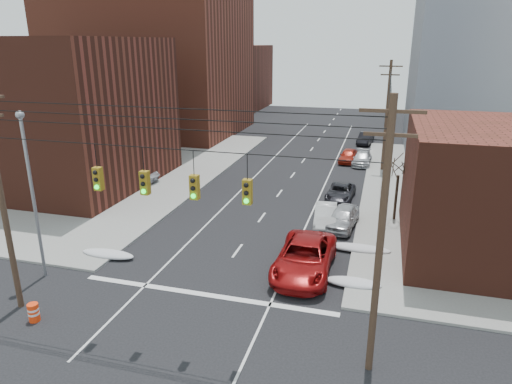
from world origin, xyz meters
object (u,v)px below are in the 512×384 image
Objects in this scene: lot_car_d at (119,162)px; parked_car_d at (362,159)px; parked_car_b at (326,215)px; construction_barrel at (34,312)px; lot_car_a at (95,185)px; parked_car_f at (366,138)px; parked_car_e at (348,156)px; parked_car_a at (343,217)px; red_pickup at (305,258)px; lot_car_c at (69,180)px; parked_car_c at (341,192)px; lot_car_b at (131,173)px.

parked_car_d is at bearing -66.07° from lot_car_d.
parked_car_b is 19.66m from construction_barrel.
lot_car_d is at bearing 32.35° from lot_car_a.
parked_car_b is 0.97× the size of parked_car_f.
parked_car_a is at bearing -81.84° from parked_car_e.
red_pickup is 1.58× the size of parked_car_e.
parked_car_f reaches higher than parked_car_b.
parked_car_f is at bearing -35.92° from lot_car_c.
lot_car_c is at bearing 156.86° from red_pickup.
parked_car_c is at bearing -74.50° from lot_car_c.
lot_car_b is 22.65m from construction_barrel.
lot_car_b is (-19.03, 5.66, 0.20)m from parked_car_b.
lot_car_c is (-23.85, -3.55, 0.14)m from parked_car_c.
parked_car_b is at bearing -85.59° from parked_car_e.
red_pickup reaches higher than parked_car_d.
lot_car_d is (-22.44, -9.71, 0.13)m from parked_car_e.
parked_car_c is at bearing -62.44° from lot_car_a.
parked_car_c is (-0.76, 6.12, -0.13)m from parked_car_a.
lot_car_d is (-22.15, 16.66, -0.08)m from red_pickup.
parked_car_b is at bearing -92.81° from parked_car_d.
parked_car_a is at bearing -108.21° from lot_car_d.
lot_car_d reaches higher than parked_car_b.
lot_car_d is at bearing 51.86° from lot_car_b.
parked_car_c is 21.07m from lot_car_a.
parked_car_f is 30.99m from lot_car_b.
lot_car_b is at bearing -146.73° from parked_car_d.
parked_car_a is 0.99× the size of parked_car_c.
lot_car_a reaches higher than lot_car_d.
lot_car_d is at bearing 113.18° from construction_barrel.
parked_car_a reaches higher than parked_car_d.
parked_car_a is 1.00× the size of parked_car_f.
parked_car_b is at bearing -98.93° from lot_car_b.
lot_car_a reaches higher than parked_car_f.
parked_car_f is 46.61m from construction_barrel.
construction_barrel is (-12.23, -21.65, -0.17)m from parked_car_c.
parked_car_e is (-0.44, 12.94, 0.09)m from parked_car_c.
lot_car_d is (-22.88, 3.23, 0.21)m from parked_car_c.
red_pickup is at bearing -85.05° from parked_car_f.
parked_car_c is 24.12m from lot_car_c.
parked_car_f is (1.65, 36.50, -0.18)m from red_pickup.
parked_car_b is 1.07× the size of lot_car_d.
lot_car_b is (1.09, 4.11, 0.06)m from lot_car_a.
lot_car_d is at bearing -157.27° from parked_car_d.
parked_car_b is 19.86m from lot_car_b.
lot_car_b is 5.46m from lot_car_c.
lot_car_a is at bearing 115.85° from construction_barrel.
red_pickup is at bearing -98.89° from lot_car_a.
construction_barrel is at bearing -140.26° from lot_car_c.
parked_car_d is (1.81, 25.65, -0.26)m from red_pickup.
construction_barrel is (-13.15, -44.72, -0.28)m from parked_car_f.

